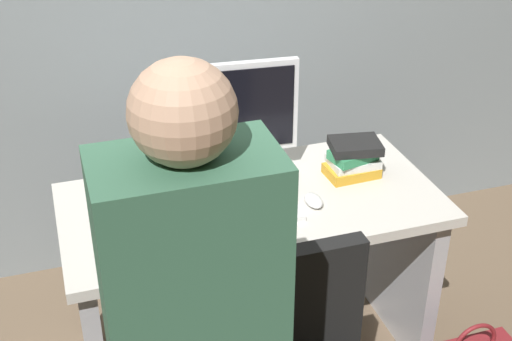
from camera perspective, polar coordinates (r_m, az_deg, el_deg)
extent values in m
cube|color=beige|center=(2.57, -0.34, -2.77)|extent=(1.38, 0.68, 0.04)
cube|color=#B2B2B7|center=(2.71, -13.42, -11.59)|extent=(0.06, 0.60, 0.71)
cube|color=#B2B2B7|center=(3.00, 11.35, -6.77)|extent=(0.06, 0.60, 0.71)
cube|color=black|center=(2.12, 3.53, -11.20)|extent=(0.40, 0.06, 0.44)
cube|color=#38664C|center=(1.58, -5.26, -8.20)|extent=(0.40, 0.24, 0.58)
sphere|color=tan|center=(1.37, -6.00, 4.71)|extent=(0.22, 0.22, 0.22)
cube|color=silver|center=(2.71, -2.29, -0.17)|extent=(0.21, 0.16, 0.02)
cube|color=silver|center=(2.69, -2.32, 0.72)|extent=(0.04, 0.03, 0.08)
cube|color=silver|center=(2.59, -2.41, 4.98)|extent=(0.54, 0.07, 0.36)
cube|color=black|center=(2.58, -2.28, 4.83)|extent=(0.50, 0.05, 0.32)
cube|color=white|center=(2.43, -1.18, -3.99)|extent=(0.43, 0.13, 0.02)
ellipsoid|color=white|center=(2.53, 4.71, -2.45)|extent=(0.06, 0.10, 0.03)
cylinder|color=white|center=(2.37, -9.16, -4.24)|extent=(0.07, 0.07, 0.10)
cube|color=gold|center=(2.72, 7.78, -0.02)|extent=(0.20, 0.14, 0.04)
cube|color=white|center=(2.72, 7.91, 0.76)|extent=(0.18, 0.14, 0.03)
cube|color=#338C59|center=(2.69, 7.91, 1.24)|extent=(0.19, 0.14, 0.04)
cube|color=black|center=(2.68, 8.09, 2.02)|extent=(0.21, 0.18, 0.04)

